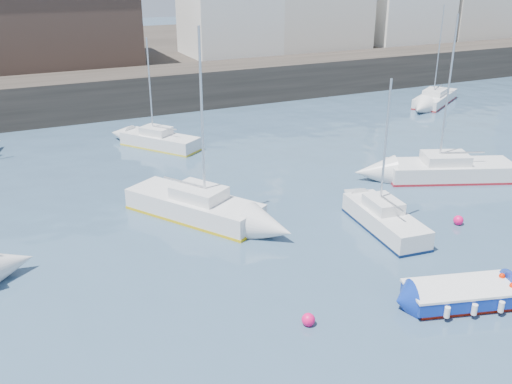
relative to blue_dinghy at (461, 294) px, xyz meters
name	(u,v)px	position (x,y,z in m)	size (l,w,h in m)	color
quay_wall	(132,92)	(-3.63, 32.06, 1.09)	(90.00, 5.00, 3.00)	#28231E
land_strip	(91,59)	(-3.63, 50.06, 0.99)	(90.00, 32.00, 2.80)	#28231E
bldg_east_d	(229,3)	(7.37, 38.56, 6.96)	(11.14, 11.14, 8.95)	white
warehouse	(32,18)	(-9.63, 40.06, 6.21)	(16.40, 10.40, 7.60)	#3D2D26
blue_dinghy	(461,294)	(0.00, 0.00, 0.00)	(4.15, 2.63, 0.73)	maroon
sailboat_b	(195,206)	(-5.95, 10.82, 0.16)	(5.41, 6.86, 8.68)	silver
sailboat_c	(385,219)	(1.21, 5.97, 0.10)	(2.12, 5.18, 6.64)	silver
sailboat_d	(449,170)	(8.29, 9.65, 0.12)	(7.12, 4.56, 8.68)	silver
sailboat_f	(160,140)	(-4.47, 21.76, 0.07)	(4.43, 5.24, 6.82)	silver
sailboat_g	(435,98)	(19.63, 23.70, 0.04)	(6.32, 5.03, 7.88)	silver
buoy_near	(308,325)	(-5.41, 1.18, -0.41)	(0.45, 0.45, 0.45)	#FF0D61
buoy_mid	(458,224)	(4.59, 4.98, -0.41)	(0.45, 0.45, 0.45)	#FF0D61
buoy_far	(203,196)	(-4.75, 13.03, -0.41)	(0.44, 0.44, 0.44)	#FF0D61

